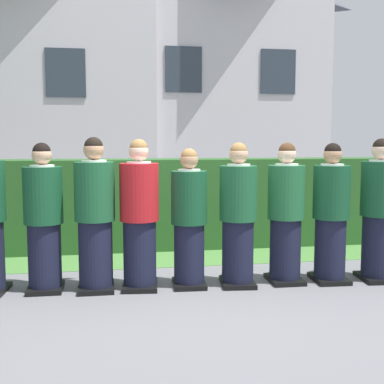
# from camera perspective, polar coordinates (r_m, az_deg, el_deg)

# --- Properties ---
(ground_plane) EXTENTS (60.00, 60.00, 0.00)m
(ground_plane) POSITION_cam_1_polar(r_m,az_deg,el_deg) (5.66, 0.00, -10.64)
(ground_plane) COLOR slate
(student_front_row_1) EXTENTS (0.41, 0.46, 1.59)m
(student_front_row_1) POSITION_cam_1_polar(r_m,az_deg,el_deg) (5.56, -16.57, -3.19)
(student_front_row_1) COLOR black
(student_front_row_1) RESTS_ON ground
(student_front_row_2) EXTENTS (0.43, 0.51, 1.65)m
(student_front_row_2) POSITION_cam_1_polar(r_m,az_deg,el_deg) (5.44, -11.01, -2.93)
(student_front_row_2) COLOR black
(student_front_row_2) RESTS_ON ground
(student_in_red_blazer) EXTENTS (0.42, 0.50, 1.63)m
(student_in_red_blazer) POSITION_cam_1_polar(r_m,az_deg,el_deg) (5.44, -6.02, -2.97)
(student_in_red_blazer) COLOR black
(student_in_red_blazer) RESTS_ON ground
(student_front_row_4) EXTENTS (0.40, 0.45, 1.53)m
(student_front_row_4) POSITION_cam_1_polar(r_m,az_deg,el_deg) (5.49, -0.34, -3.38)
(student_front_row_4) COLOR black
(student_front_row_4) RESTS_ON ground
(student_front_row_5) EXTENTS (0.41, 0.49, 1.59)m
(student_front_row_5) POSITION_cam_1_polar(r_m,az_deg,el_deg) (5.55, 5.28, -2.98)
(student_front_row_5) COLOR black
(student_front_row_5) RESTS_ON ground
(student_front_row_6) EXTENTS (0.41, 0.46, 1.59)m
(student_front_row_6) POSITION_cam_1_polar(r_m,az_deg,el_deg) (5.75, 10.65, -2.76)
(student_front_row_6) COLOR black
(student_front_row_6) RESTS_ON ground
(student_front_row_7) EXTENTS (0.41, 0.47, 1.58)m
(student_front_row_7) POSITION_cam_1_polar(r_m,az_deg,el_deg) (5.89, 15.57, -2.69)
(student_front_row_7) COLOR black
(student_front_row_7) RESTS_ON ground
(student_front_row_8) EXTENTS (0.43, 0.49, 1.63)m
(student_front_row_8) POSITION_cam_1_polar(r_m,az_deg,el_deg) (6.12, 20.56, -2.30)
(student_front_row_8) COLOR black
(student_front_row_8) RESTS_ON ground
(hedge) EXTENTS (10.21, 0.70, 1.34)m
(hedge) POSITION_cam_1_polar(r_m,az_deg,el_deg) (7.54, -2.59, -1.30)
(hedge) COLOR #285623
(hedge) RESTS_ON ground
(school_building_main) EXTENTS (8.04, 3.37, 7.37)m
(school_building_main) POSITION_cam_1_polar(r_m,az_deg,el_deg) (13.95, -20.95, 14.45)
(school_building_main) COLOR silver
(school_building_main) RESTS_ON ground
(school_building_annex) EXTENTS (5.66, 3.63, 6.99)m
(school_building_annex) POSITION_cam_1_polar(r_m,az_deg,el_deg) (14.43, 2.86, 13.68)
(school_building_annex) COLOR silver
(school_building_annex) RESTS_ON ground
(lawn_strip) EXTENTS (10.21, 0.90, 0.01)m
(lawn_strip) POSITION_cam_1_polar(r_m,az_deg,el_deg) (6.88, -1.76, -7.62)
(lawn_strip) COLOR #477A38
(lawn_strip) RESTS_ON ground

